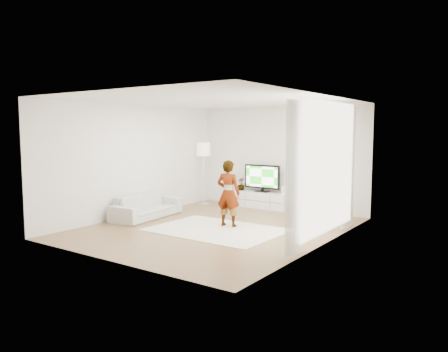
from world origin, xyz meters
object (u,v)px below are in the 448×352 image
Objects in this scene: television at (262,177)px; rug at (216,230)px; sofa at (147,206)px; media_console at (261,200)px; floor_lamp at (204,152)px; player at (228,193)px.

television reaches higher than rug.
television reaches higher than sofa.
sofa is at bearing -119.98° from media_console.
floor_lamp reaches higher than rug.
rug is 2.23m from sofa.
television is at bearing 90.00° from media_console.
player is 0.83× the size of floor_lamp.
rug is 3.75m from floor_lamp.
television is at bearing 13.75° from floor_lamp.
rug is at bearing -99.57° from sofa.
floor_lamp is at bearing -52.85° from player.
media_console is at bearing -90.00° from television.
media_console is at bearing 101.08° from rug.
player is (0.59, -2.52, -0.10)m from television.
player reaches higher than sofa.
rug is at bearing -78.92° from media_console.
rug is (0.57, -2.93, -0.22)m from media_console.
media_console is 0.88× the size of floor_lamp.
rug is at bearing -79.02° from television.
media_console reaches higher than rug.
player is (0.59, -2.49, 0.53)m from media_console.
sofa is (-1.63, -2.85, -0.57)m from television.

